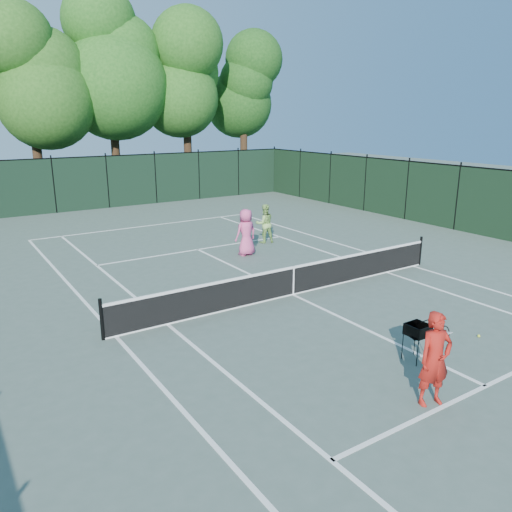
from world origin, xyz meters
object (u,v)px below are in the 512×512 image
coach (435,359)px  player_pink (246,232)px  loose_ball_midcourt (479,336)px  player_green (265,224)px  ball_hopper (418,330)px

coach → player_pink: 11.13m
coach → loose_ball_midcourt: coach is taller
loose_ball_midcourt → player_green: bearing=84.9°
ball_hopper → loose_ball_midcourt: bearing=14.7°
player_green → ball_hopper: bearing=87.1°
player_pink → loose_ball_midcourt: size_ratio=26.83×
player_pink → loose_ball_midcourt: player_pink is taller
loose_ball_midcourt → coach: bearing=-159.9°
player_green → coach: bearing=83.9°
coach → ball_hopper: 1.75m
coach → ball_hopper: coach is taller
coach → player_pink: coach is taller
player_green → loose_ball_midcourt: size_ratio=24.46×
player_pink → coach: bearing=72.8°
player_pink → player_green: 2.14m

